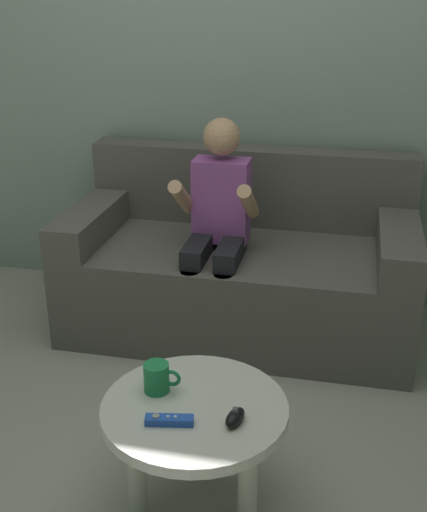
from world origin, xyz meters
name	(u,v)px	position (x,y,z in m)	size (l,w,h in m)	color
ground_plane	(133,494)	(0.00, 0.00, 0.00)	(9.25, 9.25, 0.00)	#9E998E
wall_back	(231,53)	(0.00, 1.64, 1.25)	(4.62, 0.05, 2.50)	gray
couch	(241,268)	(0.14, 1.24, 0.29)	(1.61, 0.80, 0.82)	#56514C
person_seated_on_couch	(217,222)	(0.06, 1.07, 0.59)	(0.35, 0.43, 1.03)	black
coffee_table	(195,422)	(0.22, 0.00, 0.33)	(0.57, 0.57, 0.39)	beige
game_remote_blue_near_edge	(169,420)	(0.17, -0.11, 0.40)	(0.14, 0.06, 0.03)	blue
nunchuk_black	(235,417)	(0.35, -0.07, 0.41)	(0.07, 0.10, 0.05)	black
coffee_mug	(157,378)	(0.09, 0.04, 0.44)	(0.12, 0.08, 0.09)	#1E7F47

